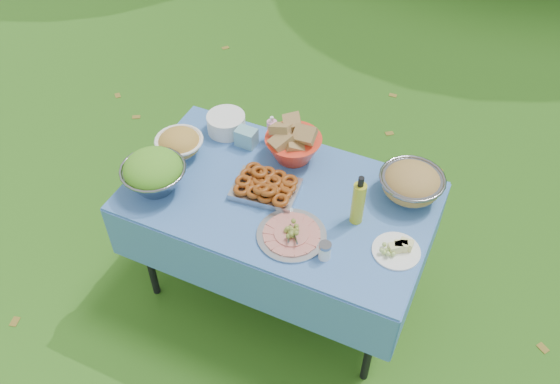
% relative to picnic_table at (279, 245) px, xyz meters
% --- Properties ---
extents(ground, '(80.00, 80.00, 0.00)m').
position_rel_picnic_table_xyz_m(ground, '(0.00, 0.00, -0.38)').
color(ground, '#18390A').
rests_on(ground, ground).
extents(picnic_table, '(1.46, 0.86, 0.76)m').
position_rel_picnic_table_xyz_m(picnic_table, '(0.00, 0.00, 0.00)').
color(picnic_table, '#78A7E6').
rests_on(picnic_table, ground).
extents(salad_bowl, '(0.37, 0.37, 0.20)m').
position_rel_picnic_table_xyz_m(salad_bowl, '(-0.57, -0.20, 0.48)').
color(salad_bowl, gray).
rests_on(salad_bowl, picnic_table).
extents(pasta_bowl_white, '(0.30, 0.30, 0.13)m').
position_rel_picnic_table_xyz_m(pasta_bowl_white, '(-0.59, 0.06, 0.45)').
color(pasta_bowl_white, white).
rests_on(pasta_bowl_white, picnic_table).
extents(plate_stack, '(0.21, 0.21, 0.10)m').
position_rel_picnic_table_xyz_m(plate_stack, '(-0.46, 0.32, 0.43)').
color(plate_stack, white).
rests_on(plate_stack, picnic_table).
extents(wipes_box, '(0.11, 0.08, 0.10)m').
position_rel_picnic_table_xyz_m(wipes_box, '(-0.31, 0.26, 0.43)').
color(wipes_box, '#76BAC6').
rests_on(wipes_box, picnic_table).
extents(sanitizer_bottle, '(0.06, 0.06, 0.15)m').
position_rel_picnic_table_xyz_m(sanitizer_bottle, '(-0.20, 0.35, 0.46)').
color(sanitizer_bottle, '#F698C6').
rests_on(sanitizer_bottle, picnic_table).
extents(bread_bowl, '(0.35, 0.35, 0.19)m').
position_rel_picnic_table_xyz_m(bread_bowl, '(-0.05, 0.28, 0.48)').
color(bread_bowl, red).
rests_on(bread_bowl, picnic_table).
extents(pasta_bowl_steel, '(0.36, 0.36, 0.16)m').
position_rel_picnic_table_xyz_m(pasta_bowl_steel, '(0.57, 0.26, 0.46)').
color(pasta_bowl_steel, gray).
rests_on(pasta_bowl_steel, picnic_table).
extents(fried_tray, '(0.33, 0.25, 0.07)m').
position_rel_picnic_table_xyz_m(fried_tray, '(-0.07, -0.01, 0.42)').
color(fried_tray, '#AEAEB2').
rests_on(fried_tray, picnic_table).
extents(charcuterie_platter, '(0.40, 0.40, 0.07)m').
position_rel_picnic_table_xyz_m(charcuterie_platter, '(0.16, -0.21, 0.42)').
color(charcuterie_platter, '#AEB3B6').
rests_on(charcuterie_platter, picnic_table).
extents(oil_bottle, '(0.08, 0.08, 0.27)m').
position_rel_picnic_table_xyz_m(oil_bottle, '(0.39, 0.00, 0.52)').
color(oil_bottle, gold).
rests_on(oil_bottle, picnic_table).
extents(cheese_plate, '(0.28, 0.28, 0.06)m').
position_rel_picnic_table_xyz_m(cheese_plate, '(0.61, -0.10, 0.41)').
color(cheese_plate, white).
rests_on(cheese_plate, picnic_table).
extents(shaker, '(0.07, 0.07, 0.09)m').
position_rel_picnic_table_xyz_m(shaker, '(0.34, -0.26, 0.42)').
color(shaker, white).
rests_on(shaker, picnic_table).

